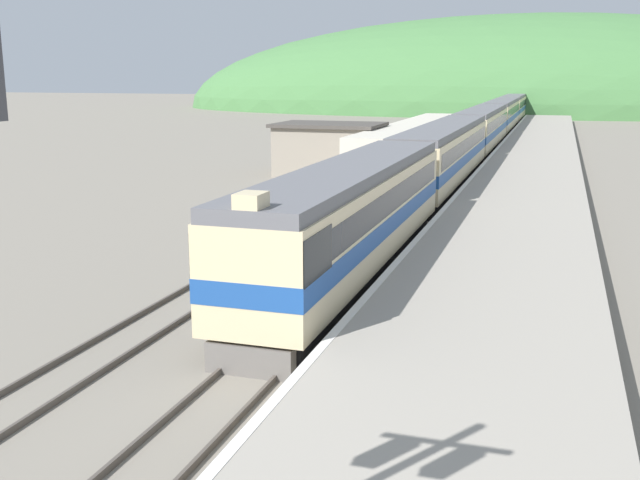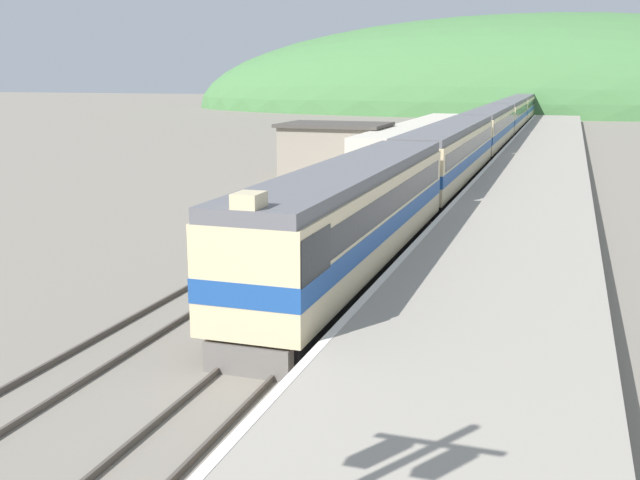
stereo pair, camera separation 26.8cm
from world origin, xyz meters
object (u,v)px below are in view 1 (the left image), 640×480
at_px(carriage_third, 482,129).
at_px(carriage_fifth, 514,107).
at_px(express_train_lead_car, 351,217).
at_px(carriage_fourth, 502,115).
at_px(siding_train, 411,144).
at_px(carriage_second, 444,154).

xyz_separation_m(carriage_third, carriage_fifth, (0.00, 47.41, 0.00)).
distance_m(express_train_lead_car, carriage_fifth, 93.23).
relative_size(carriage_fourth, siding_train, 0.76).
height_order(express_train_lead_car, carriage_third, express_train_lead_car).
distance_m(express_train_lead_car, carriage_fourth, 69.52).
xyz_separation_m(express_train_lead_car, carriage_second, (0.00, 22.11, -0.01)).
bearing_deg(siding_train, carriage_third, 71.91).
bearing_deg(carriage_fifth, carriage_third, -90.00).
distance_m(express_train_lead_car, carriage_second, 22.11).
relative_size(express_train_lead_car, carriage_fifth, 0.84).
xyz_separation_m(express_train_lead_car, siding_train, (-4.17, 33.05, -0.46)).
height_order(carriage_third, carriage_fifth, same).
bearing_deg(carriage_second, siding_train, 110.87).
bearing_deg(express_train_lead_car, carriage_fifth, 90.00).
bearing_deg(carriage_third, siding_train, -108.09).
distance_m(carriage_second, siding_train, 11.72).
height_order(carriage_fifth, siding_train, carriage_fifth).
relative_size(carriage_third, carriage_fourth, 1.00).
relative_size(carriage_second, siding_train, 0.76).
xyz_separation_m(carriage_second, carriage_third, (0.00, 23.71, 0.00)).
height_order(carriage_second, carriage_third, same).
height_order(carriage_third, siding_train, carriage_third).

